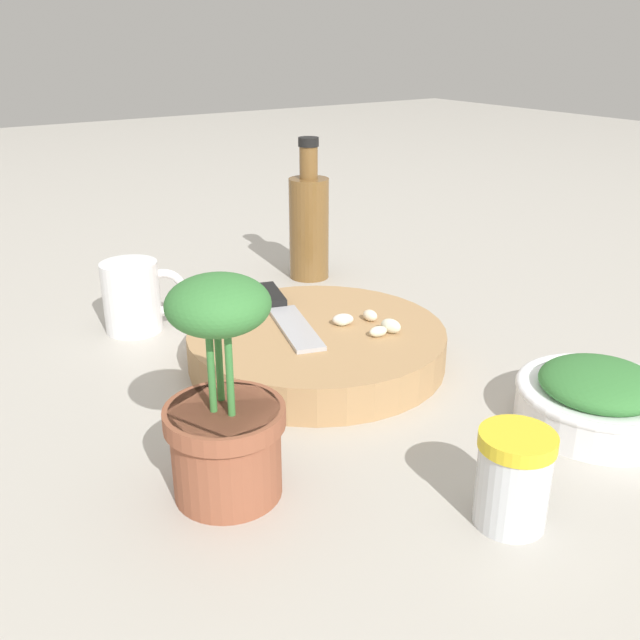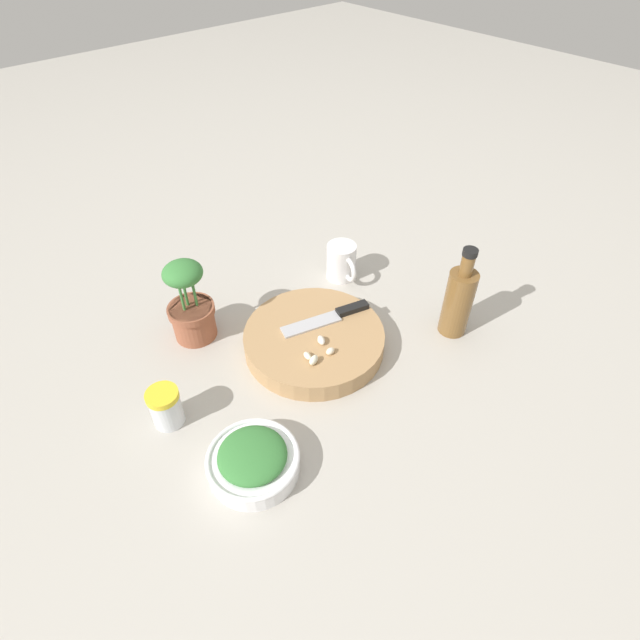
{
  "view_description": "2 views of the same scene",
  "coord_description": "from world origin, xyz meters",
  "px_view_note": "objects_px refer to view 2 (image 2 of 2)",
  "views": [
    {
      "loc": [
        -0.63,
        0.4,
        0.37
      ],
      "look_at": [
        -0.0,
        -0.02,
        0.06
      ],
      "focal_mm": 40.0,
      "sensor_mm": 36.0,
      "label": 1
    },
    {
      "loc": [
        -0.49,
        -0.6,
        0.79
      ],
      "look_at": [
        0.02,
        -0.03,
        0.08
      ],
      "focal_mm": 28.0,
      "sensor_mm": 36.0,
      "label": 2
    }
  ],
  "objects_px": {
    "garlic_cloves": "(318,350)",
    "oil_bottle": "(458,300)",
    "coffee_mug": "(342,262)",
    "potted_herb": "(190,307)",
    "cutting_board": "(314,340)",
    "herb_bowl": "(253,460)",
    "spice_jar": "(166,407)",
    "chef_knife": "(331,316)"
  },
  "relations": [
    {
      "from": "garlic_cloves",
      "to": "oil_bottle",
      "type": "distance_m",
      "value": 0.32
    },
    {
      "from": "oil_bottle",
      "to": "coffee_mug",
      "type": "bearing_deg",
      "value": 99.77
    },
    {
      "from": "garlic_cloves",
      "to": "oil_bottle",
      "type": "bearing_deg",
      "value": -21.06
    },
    {
      "from": "oil_bottle",
      "to": "potted_herb",
      "type": "relative_size",
      "value": 1.12
    },
    {
      "from": "cutting_board",
      "to": "oil_bottle",
      "type": "xyz_separation_m",
      "value": [
        0.27,
        -0.17,
        0.07
      ]
    },
    {
      "from": "cutting_board",
      "to": "garlic_cloves",
      "type": "distance_m",
      "value": 0.07
    },
    {
      "from": "garlic_cloves",
      "to": "cutting_board",
      "type": "bearing_deg",
      "value": 57.09
    },
    {
      "from": "herb_bowl",
      "to": "spice_jar",
      "type": "xyz_separation_m",
      "value": [
        -0.06,
        0.19,
        0.01
      ]
    },
    {
      "from": "garlic_cloves",
      "to": "chef_knife",
      "type": "bearing_deg",
      "value": 33.82
    },
    {
      "from": "garlic_cloves",
      "to": "coffee_mug",
      "type": "height_order",
      "value": "coffee_mug"
    },
    {
      "from": "oil_bottle",
      "to": "potted_herb",
      "type": "xyz_separation_m",
      "value": [
        -0.44,
        0.37,
        -0.01
      ]
    },
    {
      "from": "coffee_mug",
      "to": "oil_bottle",
      "type": "height_order",
      "value": "oil_bottle"
    },
    {
      "from": "chef_knife",
      "to": "oil_bottle",
      "type": "height_order",
      "value": "oil_bottle"
    },
    {
      "from": "herb_bowl",
      "to": "oil_bottle",
      "type": "height_order",
      "value": "oil_bottle"
    },
    {
      "from": "chef_knife",
      "to": "spice_jar",
      "type": "bearing_deg",
      "value": 102.97
    },
    {
      "from": "potted_herb",
      "to": "garlic_cloves",
      "type": "bearing_deg",
      "value": -61.51
    },
    {
      "from": "herb_bowl",
      "to": "chef_knife",
      "type": "bearing_deg",
      "value": 26.39
    },
    {
      "from": "herb_bowl",
      "to": "potted_herb",
      "type": "bearing_deg",
      "value": 73.99
    },
    {
      "from": "herb_bowl",
      "to": "oil_bottle",
      "type": "xyz_separation_m",
      "value": [
        0.54,
        -0.01,
        0.06
      ]
    },
    {
      "from": "coffee_mug",
      "to": "oil_bottle",
      "type": "distance_m",
      "value": 0.31
    },
    {
      "from": "chef_knife",
      "to": "spice_jar",
      "type": "xyz_separation_m",
      "value": [
        -0.39,
        0.03,
        -0.01
      ]
    },
    {
      "from": "spice_jar",
      "to": "oil_bottle",
      "type": "height_order",
      "value": "oil_bottle"
    },
    {
      "from": "chef_knife",
      "to": "coffee_mug",
      "type": "xyz_separation_m",
      "value": [
        0.16,
        0.13,
        -0.0
      ]
    },
    {
      "from": "chef_knife",
      "to": "herb_bowl",
      "type": "relative_size",
      "value": 1.27
    },
    {
      "from": "garlic_cloves",
      "to": "herb_bowl",
      "type": "relative_size",
      "value": 0.46
    },
    {
      "from": "spice_jar",
      "to": "herb_bowl",
      "type": "bearing_deg",
      "value": -72.9
    },
    {
      "from": "spice_jar",
      "to": "garlic_cloves",
      "type": "bearing_deg",
      "value": -16.05
    },
    {
      "from": "oil_bottle",
      "to": "potted_herb",
      "type": "distance_m",
      "value": 0.58
    },
    {
      "from": "chef_knife",
      "to": "coffee_mug",
      "type": "bearing_deg",
      "value": -33.85
    },
    {
      "from": "cutting_board",
      "to": "chef_knife",
      "type": "xyz_separation_m",
      "value": [
        0.06,
        0.01,
        0.03
      ]
    },
    {
      "from": "chef_knife",
      "to": "herb_bowl",
      "type": "distance_m",
      "value": 0.37
    },
    {
      "from": "chef_knife",
      "to": "oil_bottle",
      "type": "distance_m",
      "value": 0.28
    },
    {
      "from": "garlic_cloves",
      "to": "herb_bowl",
      "type": "distance_m",
      "value": 0.26
    },
    {
      "from": "cutting_board",
      "to": "herb_bowl",
      "type": "height_order",
      "value": "herb_bowl"
    },
    {
      "from": "cutting_board",
      "to": "potted_herb",
      "type": "distance_m",
      "value": 0.27
    },
    {
      "from": "spice_jar",
      "to": "oil_bottle",
      "type": "bearing_deg",
      "value": -18.6
    },
    {
      "from": "cutting_board",
      "to": "spice_jar",
      "type": "xyz_separation_m",
      "value": [
        -0.33,
        0.04,
        0.02
      ]
    },
    {
      "from": "coffee_mug",
      "to": "garlic_cloves",
      "type": "bearing_deg",
      "value": -142.5
    },
    {
      "from": "cutting_board",
      "to": "coffee_mug",
      "type": "xyz_separation_m",
      "value": [
        0.22,
        0.14,
        0.02
      ]
    },
    {
      "from": "herb_bowl",
      "to": "potted_herb",
      "type": "relative_size",
      "value": 0.83
    },
    {
      "from": "herb_bowl",
      "to": "spice_jar",
      "type": "distance_m",
      "value": 0.2
    },
    {
      "from": "oil_bottle",
      "to": "garlic_cloves",
      "type": "bearing_deg",
      "value": 158.94
    }
  ]
}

